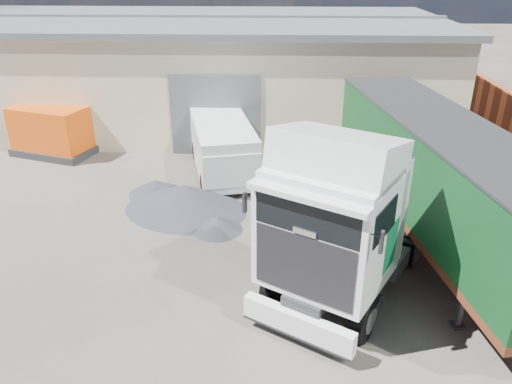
{
  "coord_description": "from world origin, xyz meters",
  "views": [
    {
      "loc": [
        0.61,
        -11.26,
        8.16
      ],
      "look_at": [
        0.06,
        3.0,
        1.41
      ],
      "focal_mm": 35.0,
      "sensor_mm": 36.0,
      "label": 1
    }
  ],
  "objects_px": {
    "tractor_unit": "(344,226)",
    "box_trailer": "(437,172)",
    "orange_skip": "(54,133)",
    "panel_van": "(223,149)"
  },
  "relations": [
    {
      "from": "box_trailer",
      "to": "panel_van",
      "type": "distance_m",
      "value": 8.68
    },
    {
      "from": "box_trailer",
      "to": "orange_skip",
      "type": "height_order",
      "value": "box_trailer"
    },
    {
      "from": "panel_van",
      "to": "orange_skip",
      "type": "distance_m",
      "value": 8.2
    },
    {
      "from": "tractor_unit",
      "to": "box_trailer",
      "type": "relative_size",
      "value": 0.62
    },
    {
      "from": "tractor_unit",
      "to": "panel_van",
      "type": "distance_m",
      "value": 8.8
    },
    {
      "from": "box_trailer",
      "to": "panel_van",
      "type": "relative_size",
      "value": 2.14
    },
    {
      "from": "tractor_unit",
      "to": "orange_skip",
      "type": "height_order",
      "value": "tractor_unit"
    },
    {
      "from": "panel_van",
      "to": "orange_skip",
      "type": "height_order",
      "value": "orange_skip"
    },
    {
      "from": "tractor_unit",
      "to": "box_trailer",
      "type": "distance_m",
      "value": 4.08
    },
    {
      "from": "tractor_unit",
      "to": "box_trailer",
      "type": "height_order",
      "value": "tractor_unit"
    }
  ]
}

